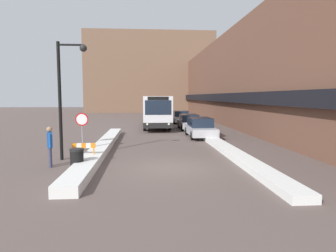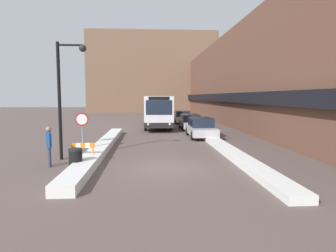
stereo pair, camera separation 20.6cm
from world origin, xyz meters
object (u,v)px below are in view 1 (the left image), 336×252
Objects in this scene: trash_bin at (77,160)px; construction_barricade at (84,149)px; parked_car_front at (200,128)px; parked_car_back at (181,117)px; street_lamp at (66,87)px; parked_car_middle at (189,122)px; city_bus at (156,110)px; pedestrian at (50,143)px; stop_sign at (82,123)px.

construction_barricade is at bearing 90.98° from trash_bin.
parked_car_front is 4.25× the size of construction_barricade.
trash_bin reaches higher than construction_barricade.
street_lamp is (-8.15, -20.70, 2.92)m from parked_car_back.
parked_car_middle reaches higher than construction_barricade.
parked_car_front is (3.16, -8.36, -0.98)m from city_bus.
city_bus reaches higher than pedestrian.
parked_car_back is 22.43m from street_lamp.
parked_car_front is at bearing 118.89° from pedestrian.
stop_sign reaches higher than pedestrian.
street_lamp is at bearing -107.25° from city_bus.
city_bus is 4.14m from parked_car_middle.
street_lamp is 6.12× the size of trash_bin.
stop_sign reaches higher than construction_barricade.
pedestrian is (-8.54, -15.14, 0.38)m from parked_car_middle.
trash_bin is at bearing -125.51° from parked_car_front.
city_bus is at bearing 77.66° from trash_bin.
city_bus is at bearing 141.86° from parked_car_middle.
parked_car_back is 0.82× the size of street_lamp.
city_bus is 2.50× the size of parked_car_front.
city_bus is 10.62× the size of construction_barricade.
pedestrian reaches higher than construction_barricade.
stop_sign is at bearing 154.13° from pedestrian.
stop_sign is at bearing -126.24° from parked_car_middle.
stop_sign is 3.66m from construction_barricade.
city_bus is 16.95m from street_lamp.
parked_car_middle is 7.09m from parked_car_back.
city_bus is 5.67m from parked_car_back.
parked_car_front reaches higher than parked_car_back.
city_bus is at bearing 72.75° from street_lamp.
parked_car_back reaches higher than parked_car_middle.
parked_car_front is 0.80× the size of street_lamp.
street_lamp is (-0.17, -2.72, 2.05)m from stop_sign.
parked_car_front is at bearing -90.00° from parked_car_middle.
parked_car_back is at bearing 140.54° from pedestrian.
parked_car_middle is 17.39m from pedestrian.
street_lamp is at bearing 112.38° from trash_bin.
pedestrian is at bearing -106.98° from city_bus.
city_bus is at bearing 110.68° from parked_car_front.
street_lamp reaches higher than construction_barricade.
stop_sign is (-7.98, -5.01, 0.83)m from parked_car_front.
parked_car_back is 19.69m from stop_sign.
parked_car_middle is 2.62× the size of pedestrian.
stop_sign is at bearing 86.48° from street_lamp.
parked_car_back is 2.15× the size of stop_sign.
construction_barricade is (-7.21, -14.34, -0.05)m from parked_car_middle.
construction_barricade is at bearing -38.01° from street_lamp.
city_bus reaches higher than parked_car_front.
parked_car_middle is 13.53m from stop_sign.
pedestrian is (-0.55, -4.25, -0.50)m from stop_sign.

